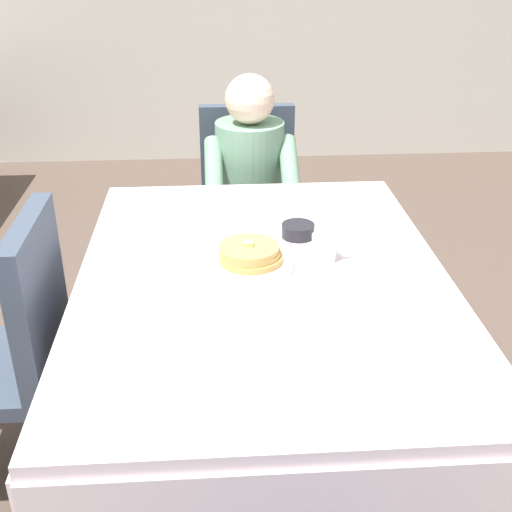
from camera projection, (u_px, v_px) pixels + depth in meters
name	position (u px, v px, depth m)	size (l,w,h in m)	color
ground_plane	(262.00, 459.00, 2.29)	(14.00, 14.00, 0.00)	brown
dining_table_main	(263.00, 299.00, 2.00)	(1.12, 1.52, 0.74)	silver
chair_diner	(248.00, 195.00, 3.10)	(0.44, 0.45, 0.93)	#384251
diner_person	(250.00, 178.00, 2.89)	(0.40, 0.43, 1.12)	gray
chair_left_side	(12.00, 342.00, 2.01)	(0.45, 0.44, 0.93)	#384251
plate_breakfast	(249.00, 263.00, 2.00)	(0.28, 0.28, 0.02)	white
breakfast_stack	(250.00, 253.00, 1.99)	(0.19, 0.19, 0.06)	tan
cup_coffee	(325.00, 248.00, 2.02)	(0.11, 0.08, 0.08)	white
bowl_butter	(298.00, 230.00, 2.18)	(0.11, 0.11, 0.04)	black
fork_left_of_plate	(186.00, 269.00, 1.98)	(0.18, 0.01, 0.01)	silver
knife_right_of_plate	(311.00, 265.00, 2.00)	(0.20, 0.01, 0.01)	silver
spoon_near_edge	(242.00, 327.00, 1.69)	(0.15, 0.01, 0.01)	silver
napkin_folded	(145.00, 296.00, 1.83)	(0.17, 0.12, 0.01)	white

